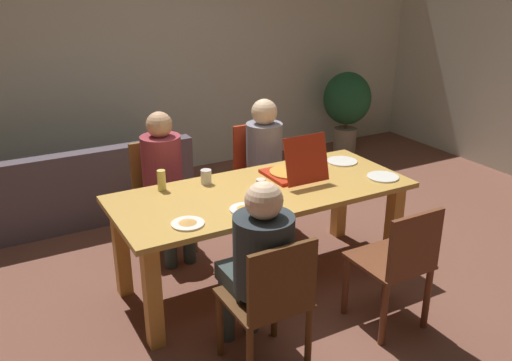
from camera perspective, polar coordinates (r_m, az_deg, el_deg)
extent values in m
plane|color=brown|center=(4.24, 0.67, -10.34)|extent=(20.00, 20.00, 0.00)
cube|color=beige|center=(6.12, -12.00, 12.96)|extent=(7.32, 0.12, 2.75)
cube|color=gold|center=(3.90, 0.71, -1.18)|extent=(2.14, 0.90, 0.04)
cube|color=#C9893B|center=(3.46, -10.73, -11.81)|extent=(0.10, 0.10, 0.71)
cube|color=#C9893B|center=(4.34, 14.12, -4.85)|extent=(0.10, 0.10, 0.71)
cube|color=#C9893B|center=(4.03, -13.87, -7.01)|extent=(0.10, 0.10, 0.71)
cube|color=#C9893B|center=(4.80, 8.71, -1.79)|extent=(0.10, 0.10, 0.71)
cylinder|color=#523016|center=(3.41, -3.80, -14.70)|extent=(0.04, 0.04, 0.45)
cylinder|color=#523016|center=(3.56, 1.94, -12.96)|extent=(0.04, 0.04, 0.45)
cylinder|color=#523016|center=(3.14, -0.64, -18.35)|extent=(0.04, 0.04, 0.45)
cylinder|color=#523016|center=(3.30, 5.49, -16.21)|extent=(0.04, 0.04, 0.45)
cube|color=#523016|center=(3.21, 0.77, -12.17)|extent=(0.44, 0.44, 0.02)
cube|color=#523016|center=(2.94, 2.81, -10.54)|extent=(0.42, 0.03, 0.42)
cylinder|color=#36413F|center=(3.53, -3.07, -13.06)|extent=(0.10, 0.10, 0.47)
cylinder|color=#36413F|center=(3.60, -0.58, -12.34)|extent=(0.10, 0.10, 0.47)
cube|color=#36413F|center=(3.30, -0.67, -9.91)|extent=(0.31, 0.33, 0.11)
cylinder|color=#293034|center=(3.06, 0.79, -7.67)|extent=(0.34, 0.34, 0.46)
sphere|color=beige|center=(2.92, 0.82, -2.11)|extent=(0.21, 0.21, 0.21)
cylinder|color=brown|center=(4.55, -6.46, -4.91)|extent=(0.05, 0.05, 0.45)
cylinder|color=brown|center=(4.44, -10.84, -5.87)|extent=(0.05, 0.05, 0.45)
cylinder|color=brown|center=(4.84, -8.07, -3.29)|extent=(0.05, 0.05, 0.45)
cylinder|color=brown|center=(4.74, -12.19, -4.15)|extent=(0.05, 0.05, 0.45)
cube|color=brown|center=(4.54, -9.56, -1.88)|extent=(0.43, 0.41, 0.02)
cube|color=brown|center=(4.63, -10.54, 1.54)|extent=(0.41, 0.03, 0.44)
cylinder|color=#2B3B3F|center=(4.40, -7.03, -5.76)|extent=(0.10, 0.10, 0.47)
cylinder|color=#2B3B3F|center=(4.35, -8.98, -6.19)|extent=(0.10, 0.10, 0.47)
cube|color=#2B3B3F|center=(4.38, -8.89, -1.90)|extent=(0.29, 0.32, 0.11)
cylinder|color=#96343E|center=(4.43, -9.80, 1.64)|extent=(0.32, 0.32, 0.47)
sphere|color=tan|center=(4.34, -10.07, 5.75)|extent=(0.21, 0.21, 0.21)
cylinder|color=#B9361A|center=(4.91, 3.74, -2.74)|extent=(0.04, 0.04, 0.45)
cylinder|color=#B9361A|center=(4.74, -0.14, -3.65)|extent=(0.04, 0.04, 0.45)
cylinder|color=#B9361A|center=(5.18, 1.69, -1.37)|extent=(0.04, 0.04, 0.45)
cylinder|color=#B9361A|center=(5.01, -2.04, -2.18)|extent=(0.04, 0.04, 0.45)
cube|color=#B9361A|center=(4.87, 0.83, 0.04)|extent=(0.43, 0.40, 0.02)
cube|color=#B9361A|center=(4.94, -0.22, 3.35)|extent=(0.41, 0.03, 0.47)
cylinder|color=#442F4A|center=(4.77, 3.35, -3.39)|extent=(0.10, 0.10, 0.47)
cylinder|color=#442F4A|center=(4.69, 1.72, -3.78)|extent=(0.10, 0.10, 0.47)
cube|color=#442F4A|center=(4.72, 1.74, 0.14)|extent=(0.29, 0.30, 0.11)
cylinder|color=gray|center=(4.77, 0.85, 3.30)|extent=(0.32, 0.32, 0.46)
sphere|color=beige|center=(4.68, 0.87, 7.16)|extent=(0.22, 0.22, 0.22)
cylinder|color=brown|center=(3.81, 9.34, -10.68)|extent=(0.04, 0.04, 0.45)
cylinder|color=brown|center=(4.02, 13.50, -9.18)|extent=(0.04, 0.04, 0.45)
cylinder|color=brown|center=(3.57, 13.19, -13.41)|extent=(0.04, 0.04, 0.45)
cylinder|color=brown|center=(3.80, 17.41, -11.62)|extent=(0.04, 0.04, 0.45)
cube|color=brown|center=(3.68, 13.67, -8.11)|extent=(0.43, 0.45, 0.02)
cube|color=brown|center=(3.45, 16.28, -6.45)|extent=(0.41, 0.03, 0.40)
cube|color=#B12814|center=(4.15, 3.54, 0.68)|extent=(0.35, 0.35, 0.03)
cylinder|color=gold|center=(4.14, 3.54, 0.93)|extent=(0.31, 0.31, 0.01)
cube|color=#B12814|center=(3.92, 5.30, 2.19)|extent=(0.35, 0.09, 0.34)
cylinder|color=white|center=(3.57, -1.15, -3.00)|extent=(0.21, 0.21, 0.01)
cone|color=gold|center=(3.56, -1.15, -2.80)|extent=(0.11, 0.11, 0.02)
cylinder|color=white|center=(4.49, 8.96, 1.99)|extent=(0.25, 0.25, 0.01)
cylinder|color=white|center=(4.22, 13.09, 0.38)|extent=(0.24, 0.24, 0.01)
cylinder|color=white|center=(3.40, -7.13, -4.48)|extent=(0.21, 0.21, 0.01)
cone|color=#CB8F44|center=(3.39, -7.14, -4.27)|extent=(0.11, 0.11, 0.02)
cylinder|color=silver|center=(3.99, -5.23, 0.38)|extent=(0.08, 0.08, 0.11)
cylinder|color=#DFCA63|center=(3.91, -9.83, 0.02)|extent=(0.06, 0.06, 0.15)
cylinder|color=silver|center=(3.70, 0.50, -0.92)|extent=(0.07, 0.07, 0.15)
cube|color=#4F454D|center=(5.50, -18.49, -1.36)|extent=(2.14, 0.84, 0.41)
cube|color=#4F454D|center=(5.06, -18.19, 1.08)|extent=(2.14, 0.16, 0.31)
cube|color=#4F454D|center=(5.63, -9.19, 3.20)|extent=(0.20, 0.80, 0.18)
cylinder|color=gray|center=(7.12, 9.24, 4.20)|extent=(0.29, 0.29, 0.31)
cylinder|color=brown|center=(7.06, 9.35, 5.98)|extent=(0.05, 0.05, 0.15)
ellipsoid|color=#1F5731|center=(6.98, 9.50, 8.45)|extent=(0.59, 0.59, 0.65)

